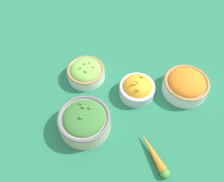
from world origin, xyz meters
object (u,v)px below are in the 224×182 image
bowl_squash (137,88)px  loose_carrot (154,156)px  bowl_lettuce (86,72)px  bowl_carrots (186,84)px  bowl_broccoli (84,121)px

bowl_squash → loose_carrot: bowl_squash is taller
bowl_lettuce → bowl_carrots: (-0.33, -0.11, 0.00)m
loose_carrot → bowl_squash: bearing=-15.2°
bowl_lettuce → loose_carrot: (-0.33, 0.16, -0.02)m
bowl_broccoli → bowl_squash: bearing=-114.2°
bowl_carrots → loose_carrot: size_ratio=1.18×
bowl_squash → bowl_carrots: bowl_squash is taller
bowl_broccoli → loose_carrot: bowl_broccoli is taller
bowl_lettuce → bowl_carrots: 0.35m
bowl_broccoli → bowl_carrots: bearing=-128.2°
bowl_lettuce → bowl_carrots: size_ratio=0.86×
bowl_broccoli → bowl_carrots: bowl_broccoli is taller
bowl_broccoli → loose_carrot: bearing=-176.9°
bowl_squash → bowl_lettuce: size_ratio=0.90×
bowl_squash → bowl_broccoli: 0.21m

